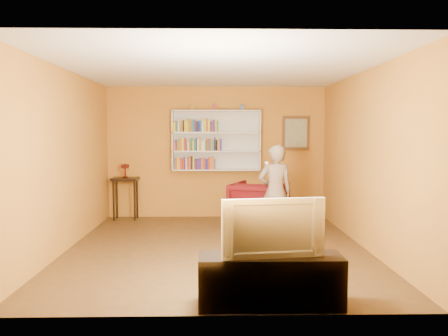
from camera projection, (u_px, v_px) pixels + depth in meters
The scene contains 16 objects.
room_shell at pixel (217, 182), 6.60m from camera, with size 5.30×5.80×2.88m.
bookshelf at pixel (216, 141), 8.96m from camera, with size 1.80×0.29×1.23m.
books_row_lower at pixel (195, 163), 8.88m from camera, with size 0.84×0.19×0.27m.
books_row_middle at pixel (199, 145), 8.85m from camera, with size 0.97×0.19×0.26m.
books_row_upper at pixel (196, 126), 8.82m from camera, with size 0.90×0.19×0.27m.
ornament_left at pixel (192, 108), 8.83m from camera, with size 0.07×0.07×0.10m, color olive.
ornament_centre at pixel (215, 107), 8.84m from camera, with size 0.09×0.09×0.12m, color maroon.
ornament_right at pixel (242, 107), 8.85m from camera, with size 0.08×0.08×0.11m, color #476077.
framed_painting at pixel (296, 133), 9.03m from camera, with size 0.55×0.05×0.70m.
console_table at pixel (125, 185), 8.83m from camera, with size 0.52×0.40×0.85m.
ruby_lustre at pixel (125, 168), 8.80m from camera, with size 0.17×0.17×0.28m.
armchair at pixel (259, 205), 7.97m from camera, with size 0.92×0.95×0.87m, color #3F040B.
person at pixel (275, 192), 7.22m from camera, with size 0.57×0.37×1.56m, color #746355.
game_remote at pixel (266, 163), 6.85m from camera, with size 0.04×0.15×0.04m, color white.
tv_cabinet at pixel (270, 280), 4.43m from camera, with size 1.45×0.44×0.52m, color black.
television at pixel (271, 226), 4.39m from camera, with size 1.04×0.14×0.60m, color black.
Camera 1 is at (-0.03, -6.56, 1.75)m, focal length 35.00 mm.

